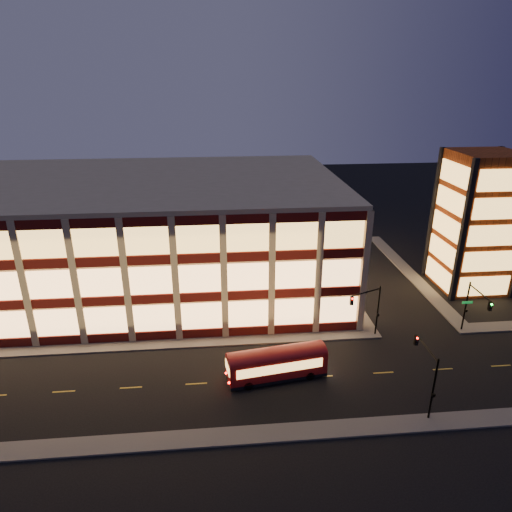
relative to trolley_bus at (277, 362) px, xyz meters
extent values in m
plane|color=black|center=(-11.57, 5.78, -1.75)|extent=(200.00, 200.00, 0.00)
cube|color=#514F4C|center=(-14.57, 6.78, -1.68)|extent=(54.00, 2.00, 0.15)
cube|color=#514F4C|center=(11.43, 22.78, -1.68)|extent=(2.00, 30.00, 0.15)
cube|color=#514F4C|center=(22.43, 22.78, -1.68)|extent=(2.00, 30.00, 0.15)
cube|color=#514F4C|center=(-11.57, -7.22, -1.68)|extent=(100.00, 2.00, 0.15)
cube|color=tan|center=(-14.57, 22.78, 5.25)|extent=(50.00, 30.00, 14.00)
cube|color=tan|center=(-14.57, 22.78, 12.50)|extent=(50.40, 30.40, 0.50)
cube|color=#470C0A|center=(-14.57, 7.66, -1.10)|extent=(50.10, 0.25, 1.00)
cube|color=#EDA963|center=(-14.57, 7.68, 1.00)|extent=(49.00, 0.20, 3.00)
cube|color=#470C0A|center=(10.55, 22.78, -1.10)|extent=(0.25, 30.10, 1.00)
cube|color=#EDA963|center=(10.53, 22.78, 1.00)|extent=(0.20, 29.00, 3.00)
cube|color=#470C0A|center=(-14.57, 7.66, 3.30)|extent=(50.10, 0.25, 1.00)
cube|color=#EDA963|center=(-14.57, 7.68, 5.40)|extent=(49.00, 0.20, 3.00)
cube|color=#470C0A|center=(10.55, 22.78, 3.30)|extent=(0.25, 30.10, 1.00)
cube|color=#EDA963|center=(10.53, 22.78, 5.40)|extent=(0.20, 29.00, 3.00)
cube|color=#470C0A|center=(-14.57, 7.66, 7.70)|extent=(50.10, 0.25, 1.00)
cube|color=#EDA963|center=(-14.57, 7.68, 9.80)|extent=(49.00, 0.20, 3.00)
cube|color=#470C0A|center=(10.55, 22.78, 7.70)|extent=(0.25, 30.10, 1.00)
cube|color=#EDA963|center=(10.53, 22.78, 9.80)|extent=(0.20, 29.00, 3.00)
cube|color=#8C3814|center=(28.43, 17.78, 7.25)|extent=(8.00, 8.00, 18.00)
cube|color=black|center=(24.43, 13.78, 7.25)|extent=(0.60, 0.60, 18.00)
cube|color=black|center=(24.43, 21.78, 7.25)|extent=(0.60, 0.60, 18.00)
cube|color=black|center=(32.43, 21.78, 7.25)|extent=(0.60, 0.60, 18.00)
cube|color=#E9AA51|center=(28.43, 13.70, 0.05)|extent=(6.60, 0.16, 2.60)
cube|color=#E9AA51|center=(24.35, 17.78, 0.05)|extent=(0.16, 6.60, 2.60)
cube|color=#E9AA51|center=(28.43, 13.70, 3.45)|extent=(6.60, 0.16, 2.60)
cube|color=#E9AA51|center=(24.35, 17.78, 3.45)|extent=(0.16, 6.60, 2.60)
cube|color=#E9AA51|center=(28.43, 13.70, 6.85)|extent=(6.60, 0.16, 2.60)
cube|color=#E9AA51|center=(24.35, 17.78, 6.85)|extent=(0.16, 6.60, 2.60)
cube|color=#E9AA51|center=(28.43, 13.70, 10.25)|extent=(6.60, 0.16, 2.60)
cube|color=#E9AA51|center=(24.35, 17.78, 10.25)|extent=(0.16, 6.60, 2.60)
cube|color=#E9AA51|center=(28.43, 13.70, 13.65)|extent=(6.60, 0.16, 2.60)
cube|color=#E9AA51|center=(24.35, 17.78, 13.65)|extent=(0.16, 6.60, 2.60)
cylinder|color=black|center=(11.93, 6.58, 1.25)|extent=(0.18, 0.18, 6.00)
cylinder|color=black|center=(10.18, 5.83, 3.95)|extent=(3.56, 1.63, 0.14)
cube|color=black|center=(8.43, 5.08, 3.45)|extent=(0.32, 0.32, 0.95)
sphere|color=#FF0C05|center=(8.43, 4.90, 3.75)|extent=(0.20, 0.20, 0.20)
cube|color=black|center=(11.93, 6.38, 0.85)|extent=(0.25, 0.18, 0.28)
cylinder|color=black|center=(21.93, 6.58, 1.25)|extent=(0.18, 0.18, 6.00)
cylinder|color=black|center=(21.93, 4.58, 3.95)|extent=(0.14, 4.00, 0.14)
cube|color=black|center=(21.93, 2.58, 3.45)|extent=(0.32, 0.32, 0.95)
sphere|color=#0CFF26|center=(21.93, 2.40, 3.75)|extent=(0.20, 0.20, 0.20)
cube|color=black|center=(21.93, 6.38, 0.85)|extent=(0.25, 0.18, 0.28)
cube|color=#0C7226|center=(21.93, 6.43, 1.85)|extent=(1.20, 0.06, 0.28)
cylinder|color=black|center=(11.93, -6.72, 1.25)|extent=(0.18, 0.18, 6.00)
cylinder|color=black|center=(11.93, -4.72, 3.95)|extent=(0.14, 4.00, 0.14)
cube|color=black|center=(11.93, -2.72, 3.45)|extent=(0.32, 0.32, 0.95)
sphere|color=#FF0C05|center=(11.93, -2.90, 3.75)|extent=(0.20, 0.20, 0.20)
cube|color=black|center=(11.93, -6.92, 0.85)|extent=(0.25, 0.18, 0.28)
cube|color=#900708|center=(0.00, 0.00, -0.17)|extent=(9.58, 3.75, 2.15)
cube|color=black|center=(0.00, 0.00, -1.43)|extent=(9.58, 3.75, 0.33)
cylinder|color=black|center=(-2.79, -1.48, -1.33)|extent=(0.87, 0.41, 0.84)
cylinder|color=black|center=(-3.11, 0.55, -1.33)|extent=(0.87, 0.41, 0.84)
cylinder|color=black|center=(3.11, -0.55, -1.33)|extent=(0.87, 0.41, 0.84)
cylinder|color=black|center=(2.79, 1.48, -1.33)|extent=(0.87, 0.41, 0.84)
cube|color=#E9AA51|center=(0.18, -1.18, 0.11)|extent=(8.13, 1.33, 0.93)
cube|color=#E9AA51|center=(-0.18, 1.18, 0.11)|extent=(8.13, 1.33, 0.93)
camera|label=1|loc=(-5.30, -35.57, 25.26)|focal=32.00mm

